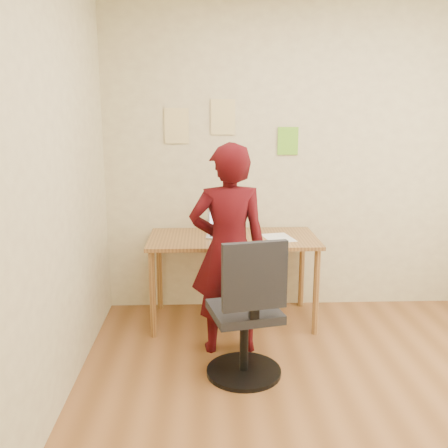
{
  "coord_description": "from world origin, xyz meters",
  "views": [
    {
      "loc": [
        -0.87,
        -2.65,
        1.76
      ],
      "look_at": [
        -0.73,
        0.95,
        0.95
      ],
      "focal_mm": 40.0,
      "sensor_mm": 36.0,
      "label": 1
    }
  ],
  "objects_px": {
    "phone": "(269,243)",
    "person": "(228,250)",
    "office_chair": "(247,320)",
    "laptop": "(226,229)",
    "desk": "(233,247)"
  },
  "relations": [
    {
      "from": "laptop",
      "to": "phone",
      "type": "relative_size",
      "value": 2.3
    },
    {
      "from": "office_chair",
      "to": "laptop",
      "type": "bearing_deg",
      "value": 82.4
    },
    {
      "from": "phone",
      "to": "office_chair",
      "type": "bearing_deg",
      "value": -134.49
    },
    {
      "from": "laptop",
      "to": "phone",
      "type": "bearing_deg",
      "value": -37.97
    },
    {
      "from": "desk",
      "to": "office_chair",
      "type": "xyz_separation_m",
      "value": [
        0.04,
        -0.97,
        -0.23
      ]
    },
    {
      "from": "phone",
      "to": "office_chair",
      "type": "xyz_separation_m",
      "value": [
        -0.23,
        -0.76,
        -0.32
      ]
    },
    {
      "from": "office_chair",
      "to": "person",
      "type": "height_order",
      "value": "person"
    },
    {
      "from": "laptop",
      "to": "phone",
      "type": "distance_m",
      "value": 0.44
    },
    {
      "from": "phone",
      "to": "person",
      "type": "bearing_deg",
      "value": -163.73
    },
    {
      "from": "phone",
      "to": "person",
      "type": "relative_size",
      "value": 0.1
    },
    {
      "from": "desk",
      "to": "phone",
      "type": "xyz_separation_m",
      "value": [
        0.27,
        -0.21,
        0.09
      ]
    },
    {
      "from": "desk",
      "to": "laptop",
      "type": "distance_m",
      "value": 0.17
    },
    {
      "from": "desk",
      "to": "person",
      "type": "relative_size",
      "value": 0.9
    },
    {
      "from": "office_chair",
      "to": "person",
      "type": "bearing_deg",
      "value": 90.63
    },
    {
      "from": "laptop",
      "to": "office_chair",
      "type": "distance_m",
      "value": 1.12
    }
  ]
}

